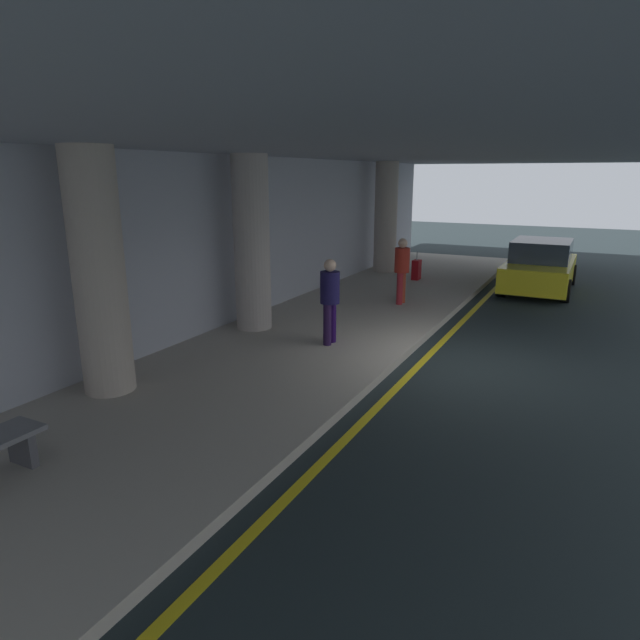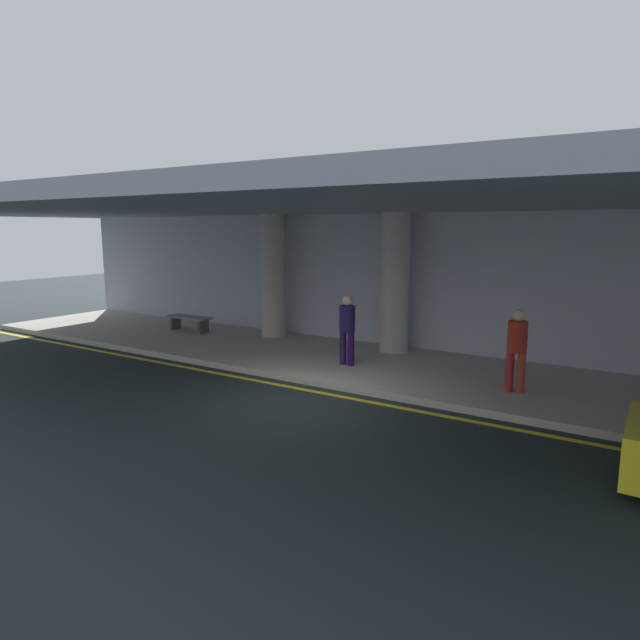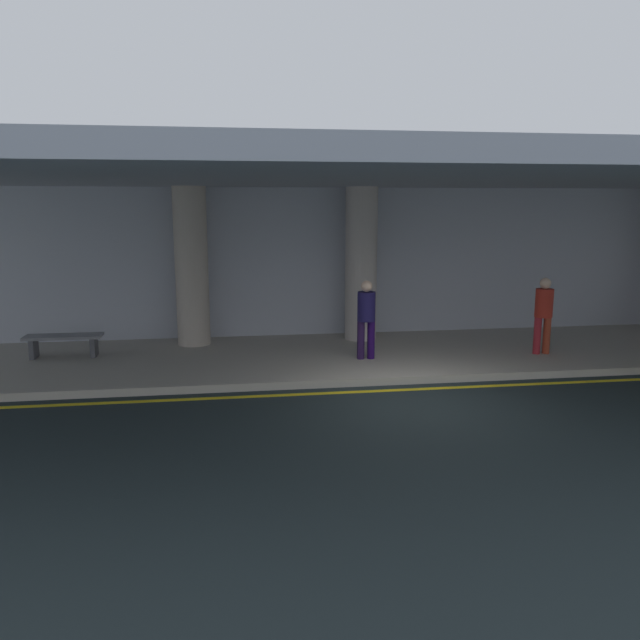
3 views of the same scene
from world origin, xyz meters
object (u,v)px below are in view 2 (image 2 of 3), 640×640
support_column_left_mid (395,283)px  traveler_with_luggage (517,345)px  support_column_far_left (273,276)px  bench_metal (189,320)px  person_waiting_for_ride (347,325)px

support_column_left_mid → traveler_with_luggage: (3.63, -2.10, -0.86)m
support_column_far_left → support_column_left_mid: 4.00m
traveler_with_luggage → bench_metal: bearing=-158.7°
person_waiting_for_ride → bench_metal: person_waiting_for_ride is taller
person_waiting_for_ride → bench_metal: bearing=139.1°
support_column_far_left → bench_metal: (-2.71, -0.89, -1.47)m
traveler_with_luggage → bench_metal: size_ratio=1.05×
traveler_with_luggage → support_column_far_left: bearing=-167.4°
support_column_left_mid → person_waiting_for_ride: (-0.30, -1.99, -0.86)m
support_column_left_mid → person_waiting_for_ride: 2.19m
bench_metal → traveler_with_luggage: bearing=-6.7°
traveler_with_luggage → person_waiting_for_ride: size_ratio=1.00×
traveler_with_luggage → person_waiting_for_ride: same height
support_column_far_left → support_column_left_mid: same height
support_column_far_left → person_waiting_for_ride: size_ratio=2.17×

